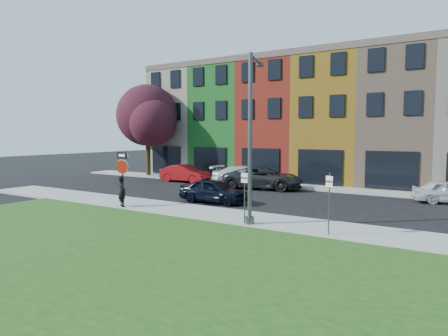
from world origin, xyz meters
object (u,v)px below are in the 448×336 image
Objects in this scene: sedan_near at (214,191)px; stop_sign at (122,167)px; man at (122,192)px; street_lamp at (251,139)px.

stop_sign is at bearing 137.08° from sedan_near.
stop_sign is at bearing -24.44° from man.
street_lamp is at bearing -154.69° from man.
stop_sign is 1.31m from man.
sedan_near is (3.02, 4.19, -0.23)m from man.
street_lamp is (7.58, 0.28, 2.83)m from man.
stop_sign is 0.69× the size of sedan_near.
sedan_near is at bearing -102.55° from man.
man is 8.10m from street_lamp.
sedan_near is at bearing 122.84° from street_lamp.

